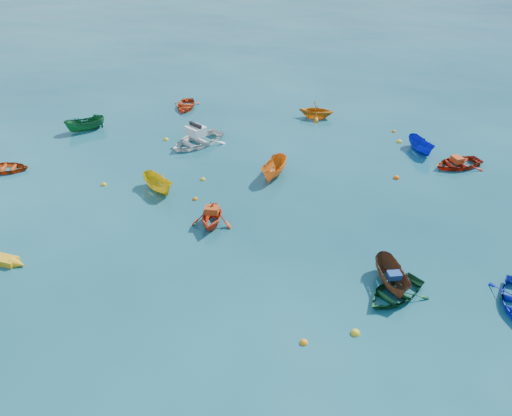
{
  "coord_description": "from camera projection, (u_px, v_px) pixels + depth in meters",
  "views": [
    {
      "loc": [
        -0.65,
        -17.48,
        14.37
      ],
      "look_at": [
        0.0,
        5.0,
        0.4
      ],
      "focal_mm": 35.0,
      "sensor_mm": 36.0,
      "label": 1
    }
  ],
  "objects": [
    {
      "name": "ground",
      "position": [
        259.0,
        274.0,
        22.44
      ],
      "size": [
        160.0,
        160.0,
        0.0
      ],
      "primitive_type": "plane",
      "color": "#093B47",
      "rests_on": "ground"
    },
    {
      "name": "sampan_brown_mid",
      "position": [
        391.0,
        285.0,
        21.78
      ],
      "size": [
        1.32,
        2.92,
        1.1
      ],
      "primitive_type": "imported",
      "rotation": [
        0.0,
        0.0,
        0.09
      ],
      "color": "#50301D",
      "rests_on": "ground"
    },
    {
      "name": "dinghy_orange_w",
      "position": [
        212.0,
        224.0,
        25.89
      ],
      "size": [
        2.49,
        2.78,
        1.32
      ],
      "primitive_type": "imported",
      "rotation": [
        0.0,
        0.0,
        -0.14
      ],
      "color": "red",
      "rests_on": "ground"
    },
    {
      "name": "sampan_yellow_mid",
      "position": [
        159.0,
        191.0,
        28.86
      ],
      "size": [
        2.42,
        2.71,
        1.03
      ],
      "primitive_type": "imported",
      "rotation": [
        0.0,
        0.0,
        0.66
      ],
      "color": "gold",
      "rests_on": "ground"
    },
    {
      "name": "dinghy_green_e",
      "position": [
        394.0,
        296.0,
        21.19
      ],
      "size": [
        3.68,
        3.51,
        0.62
      ],
      "primitive_type": "imported",
      "rotation": [
        0.0,
        0.0,
        -0.93
      ],
      "color": "#104622",
      "rests_on": "ground"
    },
    {
      "name": "dinghy_red_nw",
      "position": [
        6.0,
        171.0,
        30.96
      ],
      "size": [
        2.83,
        2.04,
        0.58
      ],
      "primitive_type": "imported",
      "rotation": [
        0.0,
        0.0,
        1.58
      ],
      "color": "#B0390E",
      "rests_on": "ground"
    },
    {
      "name": "sampan_orange_n",
      "position": [
        274.0,
        176.0,
        30.39
      ],
      "size": [
        2.18,
        3.12,
        1.13
      ],
      "primitive_type": "imported",
      "rotation": [
        0.0,
        0.0,
        -0.41
      ],
      "color": "orange",
      "rests_on": "ground"
    },
    {
      "name": "dinghy_red_ne",
      "position": [
        457.0,
        166.0,
        31.48
      ],
      "size": [
        3.71,
        3.1,
        0.66
      ],
      "primitive_type": "imported",
      "rotation": [
        0.0,
        0.0,
        -1.27
      ],
      "color": "#9F210D",
      "rests_on": "ground"
    },
    {
      "name": "sampan_blue_far",
      "position": [
        420.0,
        152.0,
        33.32
      ],
      "size": [
        1.56,
        2.78,
        1.01
      ],
      "primitive_type": "imported",
      "rotation": [
        0.0,
        0.0,
        0.23
      ],
      "color": "#0E19B1",
      "rests_on": "ground"
    },
    {
      "name": "dinghy_red_far",
      "position": [
        186.0,
        108.0,
        40.29
      ],
      "size": [
        2.25,
        3.06,
        0.62
      ],
      "primitive_type": "imported",
      "rotation": [
        0.0,
        0.0,
        -0.04
      ],
      "color": "red",
      "rests_on": "ground"
    },
    {
      "name": "dinghy_orange_far",
      "position": [
        316.0,
        118.0,
        38.47
      ],
      "size": [
        3.12,
        2.85,
        1.4
      ],
      "primitive_type": "imported",
      "rotation": [
        0.0,
        0.0,
        1.34
      ],
      "color": "#C97212",
      "rests_on": "ground"
    },
    {
      "name": "sampan_green_far",
      "position": [
        86.0,
        131.0,
        36.31
      ],
      "size": [
        3.05,
        2.3,
        1.11
      ],
      "primitive_type": "imported",
      "rotation": [
        0.0,
        0.0,
        -1.09
      ],
      "color": "#145528",
      "rests_on": "ground"
    },
    {
      "name": "motorboat_white",
      "position": [
        197.0,
        144.0,
        34.31
      ],
      "size": [
        4.96,
        4.94,
        1.45
      ],
      "primitive_type": "imported",
      "rotation": [
        0.0,
        0.0,
        -0.8
      ],
      "color": "silver",
      "rests_on": "ground"
    },
    {
      "name": "tarp_blue_a",
      "position": [
        394.0,
        275.0,
        21.29
      ],
      "size": [
        0.6,
        0.48,
        0.27
      ],
      "primitive_type": "cube",
      "rotation": [
        0.0,
        0.0,
        0.09
      ],
      "color": "navy",
      "rests_on": "sampan_brown_mid"
    },
    {
      "name": "tarp_orange_a",
      "position": [
        212.0,
        210.0,
        25.49
      ],
      "size": [
        0.78,
        0.64,
        0.35
      ],
      "primitive_type": "cube",
      "rotation": [
        0.0,
        0.0,
        -0.14
      ],
      "color": "#B73E12",
      "rests_on": "dinghy_orange_w"
    },
    {
      "name": "tarp_orange_b",
      "position": [
        457.0,
        159.0,
        31.18
      ],
      "size": [
        0.73,
        0.85,
        0.35
      ],
      "primitive_type": "cube",
      "rotation": [
        0.0,
        0.0,
        -1.27
      ],
      "color": "red",
      "rests_on": "dinghy_red_ne"
    },
    {
      "name": "buoy_ye_a",
      "position": [
        355.0,
        333.0,
        19.37
      ],
      "size": [
        0.37,
        0.37,
        0.37
      ],
      "primitive_type": "sphere",
      "color": "yellow",
      "rests_on": "ground"
    },
    {
      "name": "buoy_or_b",
      "position": [
        304.0,
        343.0,
        18.96
      ],
      "size": [
        0.32,
        0.32,
        0.32
      ],
      "primitive_type": "sphere",
      "color": "orange",
      "rests_on": "ground"
    },
    {
      "name": "buoy_ye_b",
      "position": [
        104.0,
        185.0,
        29.42
      ],
      "size": [
        0.34,
        0.34,
        0.34
      ],
      "primitive_type": "sphere",
      "color": "gold",
      "rests_on": "ground"
    },
    {
      "name": "buoy_or_c",
      "position": [
        195.0,
        199.0,
        28.01
      ],
      "size": [
        0.31,
        0.31,
        0.31
      ],
      "primitive_type": "sphere",
      "color": "#D0700B",
      "rests_on": "ground"
    },
    {
      "name": "buoy_ye_c",
      "position": [
        203.0,
        180.0,
        29.96
      ],
      "size": [
        0.32,
        0.32,
        0.32
      ],
      "primitive_type": "sphere",
      "color": "gold",
      "rests_on": "ground"
    },
    {
      "name": "buoy_or_d",
      "position": [
        396.0,
        178.0,
        30.12
      ],
      "size": [
        0.38,
        0.38,
        0.38
      ],
      "primitive_type": "sphere",
      "color": "#EA580C",
      "rests_on": "ground"
    },
    {
      "name": "buoy_ye_d",
      "position": [
        166.0,
        140.0,
        34.92
      ],
      "size": [
        0.34,
        0.34,
        0.34
      ],
      "primitive_type": "sphere",
      "color": "yellow",
      "rests_on": "ground"
    },
    {
      "name": "buoy_or_e",
      "position": [
        393.0,
        132.0,
        36.14
      ],
      "size": [
        0.29,
        0.29,
        0.29
      ],
      "primitive_type": "sphere",
      "color": "#EC5E0C",
      "rests_on": "ground"
    },
    {
      "name": "buoy_ye_e",
      "position": [
        399.0,
        142.0,
        34.61
      ],
      "size": [
        0.37,
        0.37,
        0.37
      ],
      "primitive_type": "sphere",
      "color": "yellow",
      "rests_on": "ground"
    }
  ]
}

